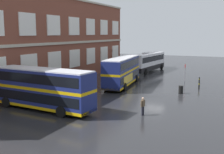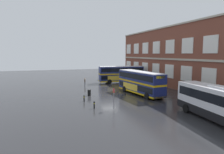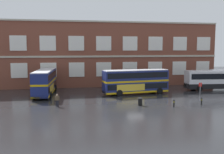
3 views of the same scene
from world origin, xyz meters
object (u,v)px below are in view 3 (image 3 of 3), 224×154
waiting_passenger (57,100)px  bus_stand_flag (200,90)px  safety_bollard_east (174,103)px  safety_bollard_west (202,101)px  double_decker_near (45,82)px  touring_coach (218,80)px  station_litter_bin (140,102)px  double_decker_middle (136,81)px

waiting_passenger → bus_stand_flag: 20.26m
safety_bollard_east → waiting_passenger: bearing=168.5°
safety_bollard_west → safety_bollard_east: 4.25m
safety_bollard_east → double_decker_near: bearing=143.6°
touring_coach → safety_bollard_east: bearing=-139.9°
touring_coach → station_litter_bin: touring_coach is taller
waiting_passenger → safety_bollard_east: waiting_passenger is taller
double_decker_near → bus_stand_flag: 24.46m
double_decker_middle → bus_stand_flag: double_decker_middle is taller
double_decker_near → double_decker_middle: 15.06m
bus_stand_flag → station_litter_bin: size_ratio=2.62×
double_decker_near → waiting_passenger: (2.17, -9.61, -1.22)m
double_decker_middle → station_litter_bin: (-1.82, -8.74, -1.63)m
double_decker_near → station_litter_bin: (13.06, -10.99, -1.63)m
double_decker_middle → safety_bollard_east: size_ratio=11.82×
double_decker_near → double_decker_middle: same height
double_decker_near → safety_bollard_east: bearing=-36.4°
bus_stand_flag → station_litter_bin: 9.50m
double_decker_near → bus_stand_flag: bearing=-23.5°
touring_coach → station_litter_bin: 20.48m
bus_stand_flag → station_litter_bin: bus_stand_flag is taller
bus_stand_flag → waiting_passenger: bearing=179.6°
touring_coach → safety_bollard_west: touring_coach is taller
safety_bollard_west → double_decker_near: bearing=150.4°
touring_coach → double_decker_middle: bearing=-175.7°
waiting_passenger → bus_stand_flag: (20.25, -0.16, 0.70)m
double_decker_near → safety_bollard_east: (17.14, -12.65, -1.66)m
double_decker_near → station_litter_bin: double_decker_near is taller
touring_coach → safety_bollard_west: (-9.56, -11.08, -1.42)m
waiting_passenger → station_litter_bin: size_ratio=1.65×
touring_coach → safety_bollard_west: 14.70m
touring_coach → safety_bollard_east: 18.07m
double_decker_near → bus_stand_flag: (22.42, -9.77, -0.51)m
touring_coach → station_litter_bin: bearing=-150.9°
station_litter_bin → bus_stand_flag: bearing=7.4°
double_decker_near → safety_bollard_east: double_decker_near is taller
double_decker_near → safety_bollard_west: bearing=-29.6°
bus_stand_flag → safety_bollard_east: size_ratio=2.84×
double_decker_middle → touring_coach: bearing=4.3°
double_decker_middle → safety_bollard_east: 10.77m
double_decker_near → touring_coach: double_decker_near is taller
waiting_passenger → safety_bollard_east: (14.97, -3.04, -0.44)m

